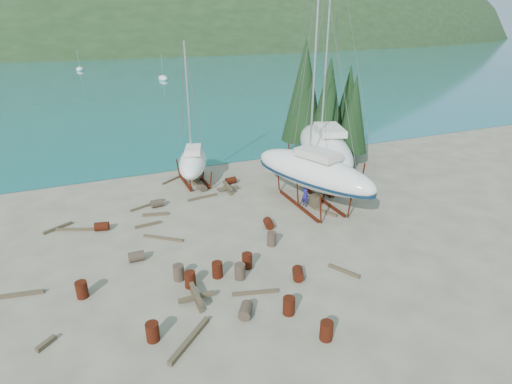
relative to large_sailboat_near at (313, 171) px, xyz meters
name	(u,v)px	position (x,y,z in m)	size (l,w,h in m)	color
ground	(258,241)	(-5.94, -3.50, -2.69)	(600.00, 600.00, 0.00)	#645D4F
bay_water	(85,42)	(-5.94, 311.50, -2.69)	(700.00, 700.00, 0.00)	#196F7F
far_hill	(85,42)	(-5.94, 316.50, -2.69)	(800.00, 360.00, 110.00)	#1E3319
far_house_center	(46,47)	(-25.94, 186.50, 0.23)	(6.60, 5.60, 5.60)	beige
far_house_right	(159,45)	(24.06, 186.50, 0.23)	(6.60, 5.60, 5.60)	beige
cypress_near_right	(328,102)	(6.56, 8.50, 3.10)	(3.60, 3.60, 10.00)	black
cypress_mid_right	(353,114)	(8.06, 6.50, 2.22)	(3.06, 3.06, 8.50)	black
cypress_back_left	(304,91)	(5.06, 10.50, 3.97)	(4.14, 4.14, 11.50)	black
cypress_far_right	(348,104)	(9.56, 9.50, 2.51)	(3.24, 3.24, 9.00)	black
moored_boat_mid	(163,78)	(4.06, 76.50, -2.31)	(2.00, 5.00, 6.05)	white
moored_boat_far	(80,69)	(-13.94, 106.50, -2.31)	(2.00, 5.00, 6.05)	white
large_sailboat_near	(313,171)	(0.00, 0.00, 0.00)	(6.43, 11.03, 16.71)	white
large_sailboat_far	(324,147)	(3.30, 3.68, 0.40)	(7.24, 12.47, 18.96)	white
small_sailboat_shore	(193,161)	(-6.90, 7.94, -0.81)	(4.45, 7.49, 11.43)	white
worker	(305,195)	(-0.56, -0.04, -1.84)	(0.63, 0.41, 1.72)	navy
drum_0	(153,332)	(-13.46, -9.47, -2.25)	(0.58, 0.58, 0.88)	#541B0E
drum_1	(246,310)	(-9.20, -9.60, -2.40)	(0.58, 0.58, 0.88)	#2D2823
drum_2	(102,226)	(-14.80, 1.93, -2.40)	(0.58, 0.58, 0.88)	#541B0E
drum_3	(326,331)	(-6.57, -12.37, -2.25)	(0.58, 0.58, 0.88)	#541B0E
drum_4	(231,180)	(-4.11, 6.38, -2.40)	(0.58, 0.58, 0.88)	#541B0E
drum_5	(272,239)	(-5.32, -4.26, -2.25)	(0.58, 0.58, 0.88)	#2D2823
drum_6	(269,223)	(-4.50, -2.05, -2.40)	(0.58, 0.58, 0.88)	#541B0E
drum_7	(289,306)	(-7.28, -10.27, -2.25)	(0.58, 0.58, 0.88)	#541B0E
drum_8	(82,290)	(-16.18, -5.09, -2.25)	(0.58, 0.58, 0.88)	#541B0E
drum_9	(157,203)	(-10.75, 4.17, -2.40)	(0.58, 0.58, 0.88)	#2D2823
drum_10	(247,261)	(-7.63, -5.91, -2.25)	(0.58, 0.58, 0.88)	#541B0E
drum_11	(202,187)	(-6.81, 5.93, -2.40)	(0.58, 0.58, 0.88)	#2D2823
drum_12	(298,274)	(-5.52, -7.96, -2.40)	(0.58, 0.58, 0.88)	#541B0E
drum_13	(190,280)	(-11.01, -6.40, -2.25)	(0.58, 0.58, 0.88)	#541B0E
drum_14	(217,270)	(-9.43, -6.10, -2.25)	(0.58, 0.58, 0.88)	#541B0E
drum_15	(136,256)	(-13.22, -2.76, -2.40)	(0.58, 0.58, 0.88)	#2D2823
drum_16	(179,272)	(-11.40, -5.54, -2.25)	(0.58, 0.58, 0.88)	#2D2823
drum_17	(240,271)	(-8.38, -6.74, -2.25)	(0.58, 0.58, 0.88)	#2D2823
timber_1	(326,212)	(0.23, -1.78, -2.60)	(0.19, 1.76, 0.19)	brown
timber_2	(58,228)	(-17.50, 3.28, -2.60)	(0.19, 1.97, 0.19)	brown
timber_4	(148,225)	(-11.90, 1.38, -2.61)	(0.17, 1.77, 0.17)	brown
timber_5	(255,292)	(-8.14, -8.28, -2.61)	(0.16, 2.35, 0.16)	brown
timber_6	(201,176)	(-6.04, 8.90, -2.60)	(0.19, 1.96, 0.19)	brown
timber_7	(344,271)	(-2.91, -8.48, -2.61)	(0.17, 1.88, 0.17)	brown
timber_8	(156,214)	(-11.15, 2.76, -2.60)	(0.19, 1.81, 0.19)	brown
timber_9	(173,179)	(-8.45, 9.20, -2.62)	(0.15, 2.67, 0.15)	brown
timber_10	(202,197)	(-7.23, 4.36, -2.61)	(0.16, 2.42, 0.16)	brown
timber_11	(163,238)	(-11.32, -0.85, -2.62)	(0.15, 2.71, 0.15)	brown
timber_13	(46,344)	(-17.71, -7.99, -2.59)	(0.22, 0.92, 0.22)	brown
timber_14	(16,295)	(-19.28, -3.70, -2.60)	(0.18, 2.63, 0.18)	brown
timber_15	(148,205)	(-11.38, 4.60, -2.62)	(0.15, 2.86, 0.15)	brown
timber_16	(190,340)	(-12.05, -10.21, -2.58)	(0.23, 2.93, 0.23)	brown
timber_17	(75,229)	(-16.44, 2.60, -2.61)	(0.16, 2.54, 0.16)	brown
timber_pile_fore	(196,297)	(-11.05, -7.73, -2.39)	(1.80, 1.80, 0.60)	brown
timber_pile_aft	(228,188)	(-4.92, 4.88, -2.39)	(1.80, 1.80, 0.60)	brown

